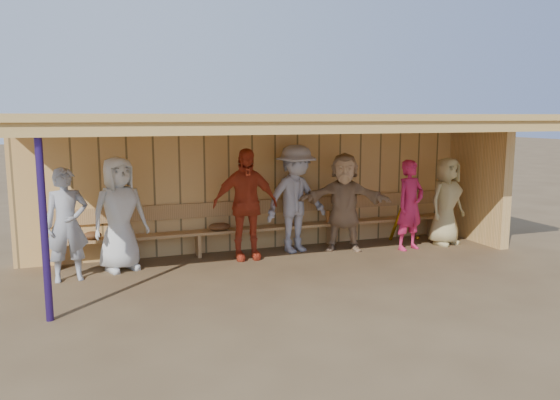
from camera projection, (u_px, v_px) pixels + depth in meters
The scene contains 11 objects.
ground at pixel (287, 265), 9.15m from camera, with size 90.00×90.00×0.00m, color brown.
player_a at pixel (67, 225), 8.16m from camera, with size 0.63×0.41×1.72m, color #93969B.
player_b at pixel (119, 214), 8.72m from camera, with size 0.90×0.59×1.84m, color silver.
player_d at pixel (245, 204), 9.41m from camera, with size 1.13×0.47×1.93m, color #BE3A1E.
player_e at pixel (296, 199), 9.91m from camera, with size 1.27×0.73×1.96m, color #9F9CA5.
player_f at pixel (344, 202), 10.02m from camera, with size 1.68×0.53×1.81m, color tan.
player_g at pixel (410, 205), 10.10m from camera, with size 0.61×0.40×1.68m, color #C9204F.
player_h at pixel (446, 201), 10.50m from camera, with size 0.82×0.54×1.69m, color tan.
dugout_structure at pixel (294, 160), 9.66m from camera, with size 8.80×3.20×2.50m.
bench at pixel (266, 222), 10.11m from camera, with size 7.60×0.34×0.93m.
dugout_equipment at pixel (225, 228), 9.73m from camera, with size 6.89×0.62×0.80m.
Camera 1 is at (-3.07, -8.33, 2.47)m, focal length 35.00 mm.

